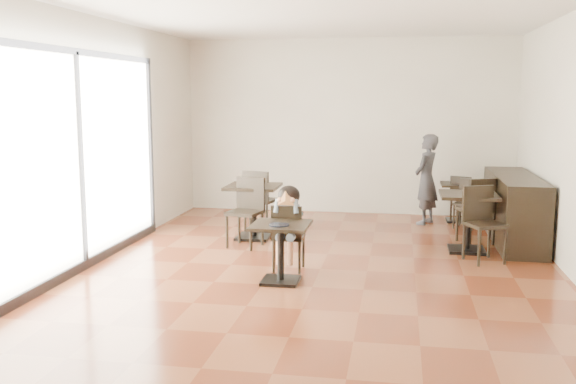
% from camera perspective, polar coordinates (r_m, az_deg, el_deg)
% --- Properties ---
extents(floor, '(6.00, 8.00, 0.01)m').
position_cam_1_polar(floor, '(8.19, 2.92, -6.84)').
color(floor, brown).
rests_on(floor, ground).
extents(ceiling, '(6.00, 8.00, 0.01)m').
position_cam_1_polar(ceiling, '(7.95, 3.10, 15.97)').
color(ceiling, white).
rests_on(ceiling, floor).
extents(wall_back, '(6.00, 0.01, 3.20)m').
position_cam_1_polar(wall_back, '(11.88, 5.36, 5.81)').
color(wall_back, beige).
rests_on(wall_back, floor).
extents(wall_front, '(6.00, 0.01, 3.20)m').
position_cam_1_polar(wall_front, '(3.99, -3.96, 0.13)').
color(wall_front, beige).
rests_on(wall_front, floor).
extents(wall_left, '(0.01, 8.00, 3.20)m').
position_cam_1_polar(wall_left, '(8.79, -16.86, 4.46)').
color(wall_left, beige).
rests_on(wall_left, floor).
extents(storefront_window, '(0.04, 4.50, 2.60)m').
position_cam_1_polar(storefront_window, '(8.35, -18.15, 2.82)').
color(storefront_window, white).
rests_on(storefront_window, floor).
extents(child_table, '(0.66, 0.66, 0.70)m').
position_cam_1_polar(child_table, '(7.53, -0.66, -5.46)').
color(child_table, black).
rests_on(child_table, floor).
extents(child_chair, '(0.38, 0.38, 0.84)m').
position_cam_1_polar(child_chair, '(8.04, 0.06, -4.02)').
color(child_chair, black).
rests_on(child_chair, floor).
extents(child, '(0.38, 0.53, 1.06)m').
position_cam_1_polar(child, '(8.02, 0.06, -3.26)').
color(child, slate).
rests_on(child, child_chair).
extents(plate, '(0.24, 0.24, 0.01)m').
position_cam_1_polar(plate, '(7.35, -0.81, -2.94)').
color(plate, black).
rests_on(plate, child_table).
extents(pizza_slice, '(0.25, 0.19, 0.06)m').
position_cam_1_polar(pizza_slice, '(7.76, -0.18, -0.74)').
color(pizza_slice, '#E0CE80').
rests_on(pizza_slice, child).
extents(adult_patron, '(0.56, 0.66, 1.53)m').
position_cam_1_polar(adult_patron, '(11.09, 12.20, 1.11)').
color(adult_patron, '#38383D').
rests_on(adult_patron, floor).
extents(cafe_table_mid, '(1.03, 1.03, 0.82)m').
position_cam_1_polar(cafe_table_mid, '(9.32, 15.67, -2.64)').
color(cafe_table_mid, black).
rests_on(cafe_table_mid, floor).
extents(cafe_table_left, '(0.94, 0.94, 0.83)m').
position_cam_1_polar(cafe_table_left, '(9.80, -3.11, -1.77)').
color(cafe_table_left, black).
rests_on(cafe_table_left, floor).
extents(cafe_table_back, '(0.83, 0.83, 0.67)m').
position_cam_1_polar(cafe_table_back, '(11.48, 14.96, -0.91)').
color(cafe_table_back, black).
rests_on(cafe_table_back, floor).
extents(chair_mid_a, '(0.59, 0.59, 0.99)m').
position_cam_1_polar(chair_mid_a, '(9.86, 16.34, -1.57)').
color(chair_mid_a, black).
rests_on(chair_mid_a, floor).
extents(chair_mid_b, '(0.59, 0.59, 0.99)m').
position_cam_1_polar(chair_mid_b, '(8.79, 17.12, -2.83)').
color(chair_mid_b, black).
rests_on(chair_mid_b, floor).
extents(chair_left_a, '(0.53, 0.53, 0.99)m').
position_cam_1_polar(chair_left_a, '(10.31, -2.42, -0.77)').
color(chair_left_a, black).
rests_on(chair_left_a, floor).
extents(chair_left_b, '(0.53, 0.53, 0.99)m').
position_cam_1_polar(chair_left_b, '(9.26, -3.88, -1.87)').
color(chair_left_b, black).
rests_on(chair_left_b, floor).
extents(chair_back_a, '(0.48, 0.48, 0.80)m').
position_cam_1_polar(chair_back_a, '(11.52, 15.30, -0.55)').
color(chair_back_a, black).
rests_on(chair_back_a, floor).
extents(chair_back_b, '(0.48, 0.48, 0.80)m').
position_cam_1_polar(chair_back_b, '(10.94, 15.59, -1.04)').
color(chair_back_b, black).
rests_on(chair_back_b, floor).
extents(service_counter, '(0.60, 2.40, 1.00)m').
position_cam_1_polar(service_counter, '(10.12, 19.46, -1.43)').
color(service_counter, black).
rests_on(service_counter, floor).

